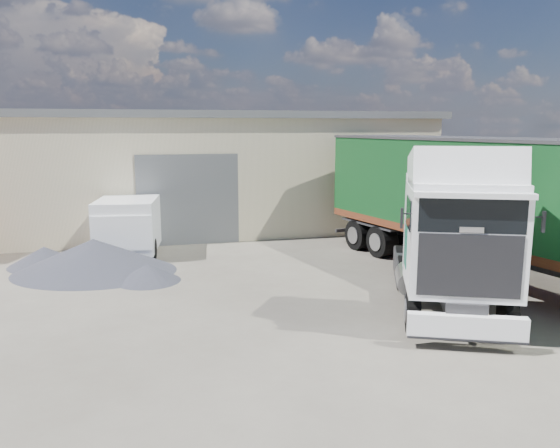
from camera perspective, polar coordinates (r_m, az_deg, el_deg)
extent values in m
plane|color=#2B2723|center=(13.12, 3.08, -10.75)|extent=(120.00, 120.00, 0.00)
cube|color=beige|center=(27.90, -18.81, 5.16)|extent=(30.00, 12.00, 5.00)
cube|color=#525557|center=(27.82, -19.13, 10.60)|extent=(30.60, 12.60, 0.30)
cube|color=#525557|center=(21.94, -9.55, 2.50)|extent=(4.00, 0.08, 3.60)
cube|color=#525557|center=(27.83, -19.15, 11.01)|extent=(30.60, 0.40, 0.15)
cube|color=#973526|center=(23.53, 26.30, 0.73)|extent=(0.35, 26.00, 2.50)
cylinder|color=black|center=(13.13, 18.26, -8.89)|extent=(2.56, 1.85, 1.01)
cylinder|color=black|center=(16.30, 16.44, -5.08)|extent=(2.61, 1.87, 1.01)
cylinder|color=black|center=(17.59, 15.90, -3.95)|extent=(2.61, 1.87, 1.01)
cube|color=#2D2D30|center=(15.20, 17.00, -4.83)|extent=(3.26, 6.15, 0.29)
cube|color=white|center=(12.28, 18.92, -10.18)|extent=(2.34, 1.17, 0.53)
cube|color=white|center=(13.02, 18.44, -1.44)|extent=(3.06, 2.96, 2.35)
cube|color=black|center=(12.04, 19.17, -4.16)|extent=(1.96, 0.88, 1.34)
cube|color=black|center=(11.85, 19.45, 0.81)|extent=(2.00, 0.89, 0.72)
cube|color=white|center=(13.00, 18.68, 5.25)|extent=(2.91, 2.64, 1.17)
cube|color=#0B4F3A|center=(13.30, 13.00, -2.09)|extent=(0.29, 0.67, 1.05)
cube|color=#0B4F3A|center=(13.69, 23.10, -2.32)|extent=(0.29, 0.67, 1.05)
cylinder|color=#2D2D30|center=(16.35, 16.46, -3.03)|extent=(1.38, 1.38, 0.11)
cylinder|color=black|center=(21.30, 11.79, -1.16)|extent=(2.95, 1.75, 1.15)
cube|color=#2D2D30|center=(18.09, 20.54, -2.30)|extent=(3.81, 12.84, 0.38)
cube|color=#5E2A15|center=(18.02, 20.61, -1.19)|extent=(5.60, 13.26, 0.26)
cube|color=black|center=(17.80, 20.92, 3.66)|extent=(5.60, 13.26, 2.81)
cube|color=#2D2D30|center=(17.71, 21.22, 8.25)|extent=(5.68, 13.34, 0.09)
cylinder|color=black|center=(20.23, -15.78, -2.55)|extent=(2.17, 0.98, 0.72)
cylinder|color=black|center=(23.61, -14.47, -0.69)|extent=(2.17, 0.98, 0.72)
cube|color=white|center=(21.77, -15.17, 0.48)|extent=(2.69, 5.24, 1.86)
cube|color=white|center=(19.77, -16.03, -0.68)|extent=(2.13, 1.23, 1.20)
cube|color=black|center=(19.88, -16.02, 1.13)|extent=(1.91, 0.33, 0.66)
cone|color=black|center=(18.69, -18.84, -3.15)|extent=(6.31, 6.31, 1.10)
cone|color=black|center=(17.21, -13.60, -4.95)|extent=(2.36, 2.36, 0.55)
cone|color=black|center=(20.22, -23.40, -3.10)|extent=(2.89, 2.89, 0.66)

